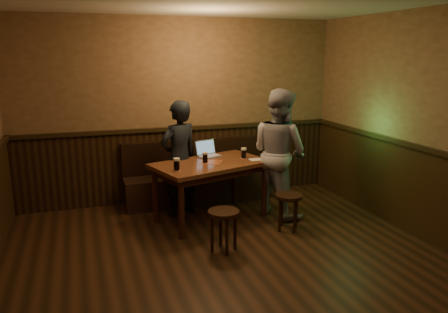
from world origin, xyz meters
TOP-DOWN VIEW (x-y plane):
  - room at (0.00, 0.22)m, footprint 5.04×6.04m
  - bench at (0.16, 2.75)m, footprint 2.20×0.50m
  - pub_table at (0.16, 1.94)m, footprint 1.71×1.28m
  - stool_left at (0.00, 0.92)m, footprint 0.39×0.39m
  - stool_right at (1.00, 1.25)m, footprint 0.42×0.42m
  - pint_left at (-0.37, 1.66)m, footprint 0.10×0.10m
  - pint_mid at (0.08, 1.94)m, footprint 0.09×0.09m
  - pint_right at (0.67, 2.00)m, footprint 0.10×0.10m
  - laptop at (0.23, 2.30)m, footprint 0.38×0.34m
  - menu at (0.82, 1.88)m, footprint 0.23×0.16m
  - person_suit at (-0.20, 2.29)m, footprint 0.70×0.59m
  - person_grey at (1.14, 1.84)m, footprint 0.94×1.06m

SIDE VIEW (x-z plane):
  - bench at x=0.16m, z-range -0.16..0.79m
  - stool_right at x=1.00m, z-range 0.14..0.62m
  - stool_left at x=0.00m, z-range 0.15..0.64m
  - pub_table at x=0.16m, z-range 0.30..1.12m
  - menu at x=0.82m, z-range 0.82..0.82m
  - person_suit at x=-0.20m, z-range 0.00..1.64m
  - laptop at x=0.23m, z-range 0.76..0.99m
  - pint_mid at x=0.08m, z-range 0.82..0.96m
  - pint_right at x=0.67m, z-range 0.82..0.97m
  - pint_left at x=-0.37m, z-range 0.82..0.98m
  - person_grey at x=1.14m, z-range 0.00..1.80m
  - room at x=0.00m, z-range -0.22..2.62m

